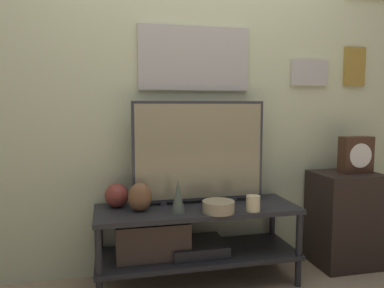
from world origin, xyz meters
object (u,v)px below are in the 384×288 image
at_px(vase_wide_bowl, 218,207).
at_px(vase_urn_stoneware, 140,197).
at_px(vase_slim_bronze, 178,196).
at_px(candle_jar, 253,203).
at_px(vase_round_glass, 117,195).
at_px(television, 199,151).
at_px(mantel_clock, 356,155).

distance_m(vase_wide_bowl, vase_urn_stoneware, 0.49).
relative_size(vase_slim_bronze, candle_jar, 2.06).
bearing_deg(vase_urn_stoneware, vase_round_glass, 136.92).
xyz_separation_m(vase_slim_bronze, candle_jar, (0.46, -0.07, -0.05)).
height_order(television, vase_round_glass, television).
bearing_deg(vase_urn_stoneware, mantel_clock, 1.85).
xyz_separation_m(vase_urn_stoneware, vase_slim_bronze, (0.22, -0.08, 0.01)).
bearing_deg(television, mantel_clock, -3.27).
xyz_separation_m(vase_urn_stoneware, candle_jar, (0.69, -0.16, -0.04)).
xyz_separation_m(vase_urn_stoneware, vase_round_glass, (-0.14, 0.13, -0.01)).
bearing_deg(vase_wide_bowl, vase_slim_bronze, 169.20).
relative_size(television, candle_jar, 9.08).
bearing_deg(mantel_clock, television, 176.73).
distance_m(vase_round_glass, vase_slim_bronze, 0.42).
distance_m(vase_urn_stoneware, vase_round_glass, 0.19).
distance_m(vase_wide_bowl, candle_jar, 0.22).
height_order(television, candle_jar, television).
bearing_deg(vase_urn_stoneware, vase_wide_bowl, -15.42).
relative_size(vase_wide_bowl, vase_round_glass, 1.28).
distance_m(television, vase_wide_bowl, 0.40).
bearing_deg(vase_wide_bowl, television, 104.06).
distance_m(vase_wide_bowl, mantel_clock, 1.13).
bearing_deg(television, vase_slim_bronze, -132.65).
distance_m(vase_slim_bronze, mantel_clock, 1.35).
xyz_separation_m(vase_round_glass, mantel_clock, (1.69, -0.08, 0.22)).
distance_m(television, mantel_clock, 1.15).
bearing_deg(vase_round_glass, vase_wide_bowl, -23.05).
relative_size(vase_wide_bowl, mantel_clock, 0.76).
height_order(vase_urn_stoneware, candle_jar, vase_urn_stoneware).
xyz_separation_m(vase_wide_bowl, mantel_clock, (1.09, 0.18, 0.27)).
height_order(vase_wide_bowl, vase_urn_stoneware, vase_urn_stoneware).
relative_size(television, vase_urn_stoneware, 4.94).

